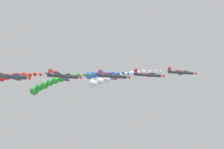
{
  "coord_description": "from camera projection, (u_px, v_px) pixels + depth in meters",
  "views": [
    {
      "loc": [
        96.66,
        28.7,
        106.57
      ],
      "look_at": [
        0.0,
        0.0,
        82.91
      ],
      "focal_mm": 54.07,
      "sensor_mm": 36.0,
      "label": 1
    }
  ],
  "objects": [
    {
      "name": "airplane_lead",
      "position": [
        181.0,
        72.0,
        122.62
      ],
      "size": [
        9.0,
        10.35,
        3.91
      ],
      "rotation": [
        0.0,
        -0.38,
        0.0
      ],
      "color": "#333842"
    },
    {
      "name": "smoke_trail_lead",
      "position": [
        110.0,
        79.0,
        124.15
      ],
      "size": [
        11.83,
        25.29,
        5.99
      ],
      "color": "white"
    },
    {
      "name": "airplane_left_inner",
      "position": [
        148.0,
        75.0,
        112.53
      ],
      "size": [
        9.18,
        10.35,
        3.47
      ],
      "rotation": [
        0.0,
        -0.32,
        0.0
      ],
      "color": "#333842"
    },
    {
      "name": "smoke_trail_left_inner",
      "position": [
        99.0,
        74.0,
        116.58
      ],
      "size": [
        3.28,
        15.33,
        3.13
      ],
      "color": "blue"
    },
    {
      "name": "airplane_right_inner",
      "position": [
        113.0,
        76.0,
        103.93
      ],
      "size": [
        8.86,
        10.35,
        4.27
      ],
      "rotation": [
        0.0,
        -0.43,
        0.0
      ],
      "color": "#333842"
    },
    {
      "name": "smoke_trail_right_inner",
      "position": [
        48.0,
        85.0,
        111.14
      ],
      "size": [
        2.99,
        22.3,
        8.91
      ],
      "color": "green"
    },
    {
      "name": "airplane_left_outer",
      "position": [
        63.0,
        76.0,
        93.99
      ],
      "size": [
        8.56,
        10.35,
        4.91
      ],
      "rotation": [
        0.0,
        -0.5,
        0.0
      ],
      "color": "#333842"
    },
    {
      "name": "smoke_trail_left_outer",
      "position": [
        8.0,
        77.0,
        98.04
      ],
      "size": [
        3.15,
        15.53,
        3.62
      ],
      "color": "red"
    },
    {
      "name": "airplane_right_outer",
      "position": [
        11.0,
        76.0,
        85.67
      ],
      "size": [
        8.89,
        10.35,
        4.2
      ],
      "rotation": [
        0.0,
        -0.42,
        0.0
      ],
      "color": "#333842"
    }
  ]
}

